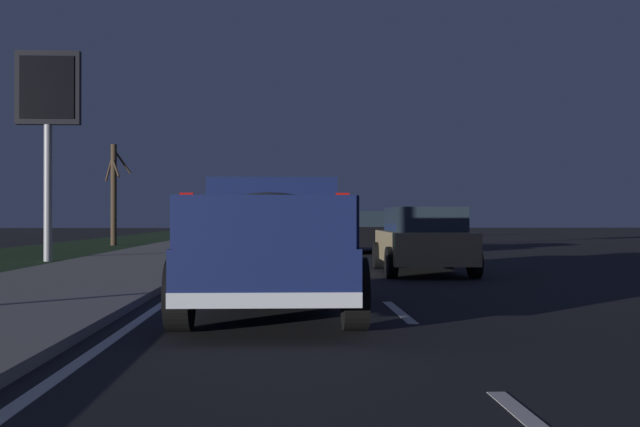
% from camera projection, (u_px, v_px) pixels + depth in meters
% --- Properties ---
extents(ground, '(144.00, 144.00, 0.00)m').
position_uv_depth(ground, '(328.00, 253.00, 27.42)').
color(ground, black).
extents(sidewalk_shoulder, '(108.00, 4.00, 0.12)m').
position_uv_depth(sidewalk_shoulder, '(173.00, 252.00, 27.16)').
color(sidewalk_shoulder, gray).
rests_on(sidewalk_shoulder, ground).
extents(grass_verge, '(108.00, 6.00, 0.01)m').
position_uv_depth(grass_verge, '(34.00, 254.00, 26.93)').
color(grass_verge, '#1E3819').
rests_on(grass_verge, ground).
extents(lane_markings, '(108.00, 3.54, 0.01)m').
position_uv_depth(lane_markings, '(260.00, 251.00, 29.03)').
color(lane_markings, silver).
rests_on(lane_markings, ground).
extents(pickup_truck, '(5.43, 2.31, 1.87)m').
position_uv_depth(pickup_truck, '(272.00, 240.00, 10.32)').
color(pickup_truck, '#141E4C').
rests_on(pickup_truck, ground).
extents(sedan_green, '(4.41, 2.04, 1.54)m').
position_uv_depth(sedan_green, '(282.00, 232.00, 26.57)').
color(sedan_green, '#14592D').
rests_on(sedan_green, ground).
extents(sedan_blue, '(4.41, 2.04, 1.54)m').
position_uv_depth(sedan_blue, '(284.00, 227.00, 41.81)').
color(sedan_blue, navy).
rests_on(sedan_blue, ground).
extents(sedan_tan, '(4.45, 2.10, 1.54)m').
position_uv_depth(sedan_tan, '(423.00, 240.00, 17.37)').
color(sedan_tan, '#9E845B').
rests_on(sedan_tan, ground).
extents(sedan_black, '(4.44, 2.09, 1.54)m').
position_uv_depth(sedan_black, '(373.00, 232.00, 27.82)').
color(sedan_black, black).
rests_on(sedan_black, ground).
extents(gas_price_sign, '(0.27, 1.90, 6.29)m').
position_uv_depth(gas_price_sign, '(48.00, 104.00, 22.13)').
color(gas_price_sign, '#99999E').
rests_on(gas_price_sign, ground).
extents(bare_tree_far, '(1.92, 1.33, 4.79)m').
position_uv_depth(bare_tree_far, '(114.00, 192.00, 35.12)').
color(bare_tree_far, '#423323').
rests_on(bare_tree_far, ground).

